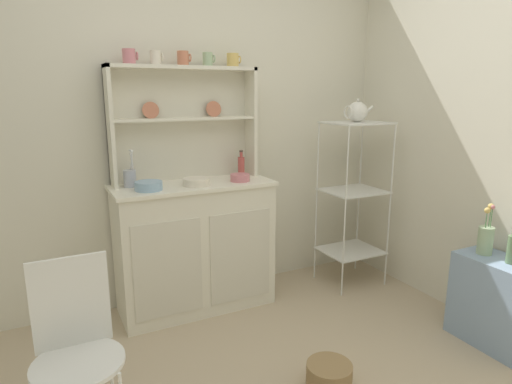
% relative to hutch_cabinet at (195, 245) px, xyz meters
% --- Properties ---
extents(wall_back, '(3.84, 0.05, 2.50)m').
position_rel_hutch_cabinet_xyz_m(wall_back, '(0.01, 0.26, 0.79)').
color(wall_back, silver).
rests_on(wall_back, ground).
extents(hutch_cabinet, '(1.08, 0.45, 0.90)m').
position_rel_hutch_cabinet_xyz_m(hutch_cabinet, '(0.00, 0.00, 0.00)').
color(hutch_cabinet, silver).
rests_on(hutch_cabinet, ground).
extents(hutch_shelf_unit, '(1.01, 0.18, 0.77)m').
position_rel_hutch_cabinet_xyz_m(hutch_shelf_unit, '(-0.00, 0.17, 0.88)').
color(hutch_shelf_unit, silver).
rests_on(hutch_shelf_unit, hutch_cabinet).
extents(bakers_rack, '(0.45, 0.38, 1.28)m').
position_rel_hutch_cabinet_xyz_m(bakers_rack, '(1.24, -0.16, 0.31)').
color(bakers_rack, silver).
rests_on(bakers_rack, ground).
extents(side_shelf_blue, '(0.28, 0.48, 0.54)m').
position_rel_hutch_cabinet_xyz_m(side_shelf_blue, '(1.45, -1.26, -0.19)').
color(side_shelf_blue, '#849EBC').
rests_on(side_shelf_blue, ground).
extents(wire_chair, '(0.36, 0.36, 0.85)m').
position_rel_hutch_cabinet_xyz_m(wire_chair, '(-0.85, -1.01, 0.06)').
color(wire_chair, white).
rests_on(wire_chair, ground).
extents(floor_basket, '(0.24, 0.24, 0.14)m').
position_rel_hutch_cabinet_xyz_m(floor_basket, '(0.31, -1.16, -0.39)').
color(floor_basket, '#93754C').
rests_on(floor_basket, ground).
extents(cup_rose_0, '(0.09, 0.08, 0.09)m').
position_rel_hutch_cabinet_xyz_m(cup_rose_0, '(-0.34, 0.12, 1.25)').
color(cup_rose_0, '#D17A84').
rests_on(cup_rose_0, hutch_shelf_unit).
extents(cup_cream_1, '(0.08, 0.07, 0.09)m').
position_rel_hutch_cabinet_xyz_m(cup_cream_1, '(-0.18, 0.12, 1.25)').
color(cup_cream_1, silver).
rests_on(cup_cream_1, hutch_shelf_unit).
extents(cup_terracotta_2, '(0.09, 0.07, 0.09)m').
position_rel_hutch_cabinet_xyz_m(cup_terracotta_2, '(0.00, 0.12, 1.25)').
color(cup_terracotta_2, '#C67556').
rests_on(cup_terracotta_2, hutch_shelf_unit).
extents(cup_sage_3, '(0.08, 0.07, 0.09)m').
position_rel_hutch_cabinet_xyz_m(cup_sage_3, '(0.17, 0.12, 1.25)').
color(cup_sage_3, '#9EB78E').
rests_on(cup_sage_3, hutch_shelf_unit).
extents(cup_gold_4, '(0.10, 0.08, 0.09)m').
position_rel_hutch_cabinet_xyz_m(cup_gold_4, '(0.36, 0.12, 1.25)').
color(cup_gold_4, '#DBB760').
rests_on(cup_gold_4, hutch_shelf_unit).
extents(bowl_mixing_large, '(0.17, 0.17, 0.05)m').
position_rel_hutch_cabinet_xyz_m(bowl_mixing_large, '(-0.31, -0.07, 0.46)').
color(bowl_mixing_large, '#8EB2D1').
rests_on(bowl_mixing_large, hutch_cabinet).
extents(bowl_floral_medium, '(0.18, 0.18, 0.05)m').
position_rel_hutch_cabinet_xyz_m(bowl_floral_medium, '(-0.00, -0.07, 0.46)').
color(bowl_floral_medium, silver).
rests_on(bowl_floral_medium, hutch_cabinet).
extents(bowl_cream_small, '(0.13, 0.13, 0.05)m').
position_rel_hutch_cabinet_xyz_m(bowl_cream_small, '(0.31, -0.07, 0.46)').
color(bowl_cream_small, '#D17A84').
rests_on(bowl_cream_small, hutch_cabinet).
extents(jam_bottle, '(0.05, 0.05, 0.19)m').
position_rel_hutch_cabinet_xyz_m(jam_bottle, '(0.40, 0.09, 0.51)').
color(jam_bottle, '#B74C47').
rests_on(jam_bottle, hutch_cabinet).
extents(utensil_jar, '(0.08, 0.08, 0.24)m').
position_rel_hutch_cabinet_xyz_m(utensil_jar, '(-0.40, 0.08, 0.50)').
color(utensil_jar, '#B2B7C6').
rests_on(utensil_jar, hutch_cabinet).
extents(porcelain_teapot, '(0.24, 0.15, 0.17)m').
position_rel_hutch_cabinet_xyz_m(porcelain_teapot, '(1.24, -0.16, 0.89)').
color(porcelain_teapot, white).
rests_on(porcelain_teapot, bakers_rack).
extents(flower_vase, '(0.09, 0.09, 0.31)m').
position_rel_hutch_cabinet_xyz_m(flower_vase, '(1.45, -1.14, 0.18)').
color(flower_vase, '#9EB78E').
rests_on(flower_vase, side_shelf_blue).
extents(oil_bottle, '(0.05, 0.05, 0.22)m').
position_rel_hutch_cabinet_xyz_m(oil_bottle, '(1.45, -1.31, 0.17)').
color(oil_bottle, '#6B8C60').
rests_on(oil_bottle, side_shelf_blue).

